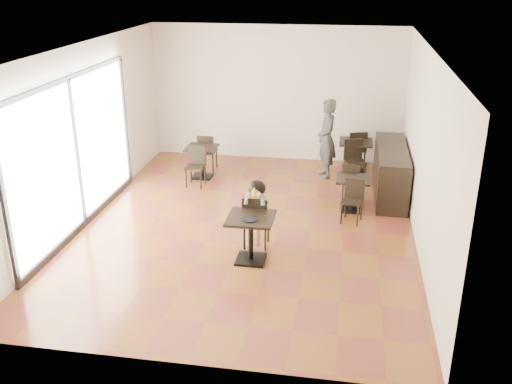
% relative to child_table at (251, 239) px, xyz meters
% --- Properties ---
extents(floor, '(6.00, 8.00, 0.01)m').
position_rel_child_table_xyz_m(floor, '(-0.30, 1.33, -0.39)').
color(floor, brown).
rests_on(floor, ground).
extents(ceiling, '(6.00, 8.00, 0.01)m').
position_rel_child_table_xyz_m(ceiling, '(-0.30, 1.33, 2.81)').
color(ceiling, silver).
rests_on(ceiling, floor).
extents(wall_back, '(6.00, 0.01, 3.20)m').
position_rel_child_table_xyz_m(wall_back, '(-0.30, 5.33, 1.21)').
color(wall_back, beige).
rests_on(wall_back, floor).
extents(wall_front, '(6.00, 0.01, 3.20)m').
position_rel_child_table_xyz_m(wall_front, '(-0.30, -2.67, 1.21)').
color(wall_front, beige).
rests_on(wall_front, floor).
extents(wall_left, '(0.01, 8.00, 3.20)m').
position_rel_child_table_xyz_m(wall_left, '(-3.30, 1.33, 1.21)').
color(wall_left, beige).
rests_on(wall_left, floor).
extents(wall_right, '(0.01, 8.00, 3.20)m').
position_rel_child_table_xyz_m(wall_right, '(2.70, 1.33, 1.21)').
color(wall_right, beige).
rests_on(wall_right, floor).
extents(storefront_window, '(0.04, 4.50, 2.60)m').
position_rel_child_table_xyz_m(storefront_window, '(-3.27, 0.83, 1.01)').
color(storefront_window, white).
rests_on(storefront_window, floor).
extents(child_table, '(0.73, 0.73, 0.77)m').
position_rel_child_table_xyz_m(child_table, '(0.00, 0.00, 0.00)').
color(child_table, black).
rests_on(child_table, floor).
extents(child_chair, '(0.42, 0.42, 0.93)m').
position_rel_child_table_xyz_m(child_chair, '(0.00, 0.55, 0.08)').
color(child_chair, black).
rests_on(child_chair, floor).
extents(child, '(0.42, 0.59, 1.17)m').
position_rel_child_table_xyz_m(child, '(0.00, 0.55, 0.20)').
color(child, slate).
rests_on(child, child_chair).
extents(plate, '(0.26, 0.26, 0.02)m').
position_rel_child_table_xyz_m(plate, '(0.00, -0.10, 0.40)').
color(plate, black).
rests_on(plate, child_table).
extents(pizza_slice, '(0.27, 0.21, 0.06)m').
position_rel_child_table_xyz_m(pizza_slice, '(0.00, 0.36, 0.63)').
color(pizza_slice, '#EDDC85').
rests_on(pizza_slice, child).
extents(adult_patron, '(0.60, 0.74, 1.77)m').
position_rel_child_table_xyz_m(adult_patron, '(0.97, 4.17, 0.50)').
color(adult_patron, '#393A3E').
rests_on(adult_patron, floor).
extents(cafe_table_mid, '(0.76, 0.76, 0.66)m').
position_rel_child_table_xyz_m(cafe_table_mid, '(1.58, 2.33, -0.05)').
color(cafe_table_mid, black).
rests_on(cafe_table_mid, floor).
extents(cafe_table_left, '(0.70, 0.70, 0.71)m').
position_rel_child_table_xyz_m(cafe_table_left, '(-1.76, 3.67, -0.03)').
color(cafe_table_left, black).
rests_on(cafe_table_left, floor).
extents(cafe_table_back, '(0.91, 0.91, 0.77)m').
position_rel_child_table_xyz_m(cafe_table_back, '(1.62, 4.47, -0.00)').
color(cafe_table_back, black).
rests_on(cafe_table_back, floor).
extents(chair_mid_a, '(0.43, 0.43, 0.80)m').
position_rel_child_table_xyz_m(chair_mid_a, '(1.58, 2.88, 0.01)').
color(chair_mid_a, black).
rests_on(chair_mid_a, floor).
extents(chair_mid_b, '(0.43, 0.43, 0.80)m').
position_rel_child_table_xyz_m(chair_mid_b, '(1.58, 1.78, 0.01)').
color(chair_mid_b, black).
rests_on(chair_mid_b, floor).
extents(chair_left_a, '(0.40, 0.40, 0.85)m').
position_rel_child_table_xyz_m(chair_left_a, '(-1.76, 4.22, 0.04)').
color(chair_left_a, black).
rests_on(chair_left_a, floor).
extents(chair_left_b, '(0.40, 0.40, 0.85)m').
position_rel_child_table_xyz_m(chair_left_b, '(-1.76, 3.12, 0.04)').
color(chair_left_b, black).
rests_on(chair_left_b, floor).
extents(chair_back_a, '(0.52, 0.52, 0.93)m').
position_rel_child_table_xyz_m(chair_back_a, '(1.62, 4.83, 0.08)').
color(chair_back_a, black).
rests_on(chair_back_a, floor).
extents(chair_back_b, '(0.52, 0.52, 0.93)m').
position_rel_child_table_xyz_m(chair_back_b, '(1.62, 3.92, 0.08)').
color(chair_back_b, black).
rests_on(chair_back_b, floor).
extents(service_counter, '(0.60, 2.40, 1.00)m').
position_rel_child_table_xyz_m(service_counter, '(2.35, 3.33, 0.11)').
color(service_counter, black).
rests_on(service_counter, floor).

